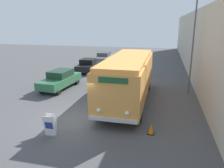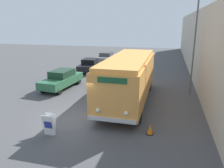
{
  "view_description": "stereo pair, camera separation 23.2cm",
  "coord_description": "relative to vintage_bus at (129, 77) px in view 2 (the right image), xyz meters",
  "views": [
    {
      "loc": [
        4.56,
        -10.89,
        5.36
      ],
      "look_at": [
        1.61,
        1.31,
        1.87
      ],
      "focal_mm": 35.0,
      "sensor_mm": 36.0,
      "label": 1
    },
    {
      "loc": [
        4.79,
        -10.83,
        5.36
      ],
      "look_at": [
        1.61,
        1.31,
        1.87
      ],
      "focal_mm": 35.0,
      "sensor_mm": 36.0,
      "label": 2
    }
  ],
  "objects": [
    {
      "name": "ground_plane",
      "position": [
        -2.21,
        -3.59,
        -1.83
      ],
      "size": [
        80.0,
        80.0,
        0.0
      ],
      "primitive_type": "plane",
      "color": "#4C4C4F"
    },
    {
      "name": "building_wall_right",
      "position": [
        5.08,
        6.41,
        1.47
      ],
      "size": [
        0.3,
        60.0,
        6.6
      ],
      "color": "beige",
      "rests_on": "ground_plane"
    },
    {
      "name": "vintage_bus",
      "position": [
        0.0,
        0.0,
        0.0
      ],
      "size": [
        2.67,
        9.28,
        3.2
      ],
      "color": "black",
      "rests_on": "ground_plane"
    },
    {
      "name": "sign_board",
      "position": [
        -2.92,
        -5.67,
        -1.31
      ],
      "size": [
        0.61,
        0.4,
        1.08
      ],
      "color": "gray",
      "rests_on": "ground_plane"
    },
    {
      "name": "streetlamp",
      "position": [
        4.33,
        2.78,
        2.82
      ],
      "size": [
        0.36,
        0.36,
        7.31
      ],
      "color": "#595E60",
      "rests_on": "ground_plane"
    },
    {
      "name": "parked_car_near",
      "position": [
        -6.14,
        1.93,
        -1.04
      ],
      "size": [
        2.09,
        4.75,
        1.55
      ],
      "rotation": [
        0.0,
        0.0,
        -0.08
      ],
      "color": "black",
      "rests_on": "ground_plane"
    },
    {
      "name": "parked_car_mid",
      "position": [
        -6.11,
        8.79,
        -1.09
      ],
      "size": [
        1.97,
        4.1,
        1.48
      ],
      "rotation": [
        0.0,
        0.0,
        0.04
      ],
      "color": "black",
      "rests_on": "ground_plane"
    },
    {
      "name": "parked_car_far",
      "position": [
        -5.99,
        15.09,
        -1.08
      ],
      "size": [
        1.82,
        4.69,
        1.45
      ],
      "rotation": [
        0.0,
        0.0,
        0.01
      ],
      "color": "black",
      "rests_on": "ground_plane"
    },
    {
      "name": "traffic_cone",
      "position": [
        1.92,
        -4.36,
        -1.57
      ],
      "size": [
        0.36,
        0.36,
        0.53
      ],
      "color": "black",
      "rests_on": "ground_plane"
    }
  ]
}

